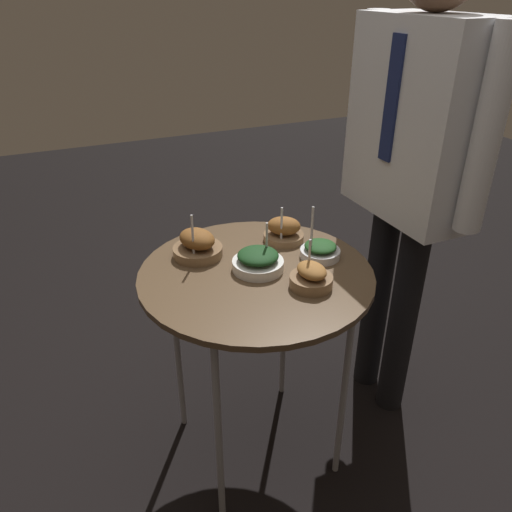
{
  "coord_description": "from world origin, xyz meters",
  "views": [
    {
      "loc": [
        1.12,
        -0.5,
        1.44
      ],
      "look_at": [
        0.0,
        0.0,
        0.76
      ],
      "focal_mm": 35.0,
      "sensor_mm": 36.0,
      "label": 1
    }
  ],
  "objects_px": {
    "bowl_roast_center": "(197,245)",
    "bowl_roast_back_left": "(284,231)",
    "bowl_roast_mid_left": "(311,277)",
    "waiter_figure": "(415,146)",
    "bowl_spinach_front_left": "(258,261)",
    "bowl_spinach_front_right": "(321,251)",
    "serving_cart": "(256,287)"
  },
  "relations": [
    {
      "from": "bowl_roast_back_left",
      "to": "waiter_figure",
      "type": "distance_m",
      "value": 0.48
    },
    {
      "from": "serving_cart",
      "to": "bowl_roast_back_left",
      "type": "xyz_separation_m",
      "value": [
        -0.14,
        0.16,
        0.09
      ]
    },
    {
      "from": "serving_cart",
      "to": "bowl_roast_back_left",
      "type": "bearing_deg",
      "value": 131.8
    },
    {
      "from": "bowl_spinach_front_left",
      "to": "waiter_figure",
      "type": "relative_size",
      "value": 0.09
    },
    {
      "from": "waiter_figure",
      "to": "serving_cart",
      "type": "bearing_deg",
      "value": -84.41
    },
    {
      "from": "serving_cart",
      "to": "bowl_spinach_front_right",
      "type": "bearing_deg",
      "value": 88.92
    },
    {
      "from": "serving_cart",
      "to": "bowl_roast_center",
      "type": "distance_m",
      "value": 0.22
    },
    {
      "from": "bowl_roast_center",
      "to": "bowl_roast_back_left",
      "type": "bearing_deg",
      "value": 87.4
    },
    {
      "from": "bowl_spinach_front_right",
      "to": "bowl_spinach_front_left",
      "type": "relative_size",
      "value": 1.14
    },
    {
      "from": "bowl_spinach_front_left",
      "to": "bowl_roast_center",
      "type": "height_order",
      "value": "bowl_roast_center"
    },
    {
      "from": "bowl_spinach_front_left",
      "to": "bowl_roast_center",
      "type": "relative_size",
      "value": 0.97
    },
    {
      "from": "bowl_roast_center",
      "to": "bowl_roast_mid_left",
      "type": "bearing_deg",
      "value": 38.07
    },
    {
      "from": "bowl_spinach_front_right",
      "to": "bowl_spinach_front_left",
      "type": "height_order",
      "value": "bowl_spinach_front_right"
    },
    {
      "from": "bowl_roast_center",
      "to": "waiter_figure",
      "type": "height_order",
      "value": "waiter_figure"
    },
    {
      "from": "bowl_roast_mid_left",
      "to": "bowl_roast_back_left",
      "type": "bearing_deg",
      "value": 168.55
    },
    {
      "from": "bowl_spinach_front_right",
      "to": "bowl_roast_back_left",
      "type": "bearing_deg",
      "value": -161.18
    },
    {
      "from": "bowl_roast_back_left",
      "to": "bowl_spinach_front_right",
      "type": "bearing_deg",
      "value": 18.82
    },
    {
      "from": "bowl_spinach_front_right",
      "to": "bowl_roast_mid_left",
      "type": "height_order",
      "value": "bowl_spinach_front_right"
    },
    {
      "from": "bowl_roast_back_left",
      "to": "waiter_figure",
      "type": "relative_size",
      "value": 0.08
    },
    {
      "from": "bowl_roast_back_left",
      "to": "bowl_roast_mid_left",
      "type": "height_order",
      "value": "bowl_roast_back_left"
    },
    {
      "from": "serving_cart",
      "to": "bowl_roast_mid_left",
      "type": "relative_size",
      "value": 5.66
    },
    {
      "from": "bowl_spinach_front_right",
      "to": "bowl_roast_center",
      "type": "relative_size",
      "value": 1.11
    },
    {
      "from": "bowl_roast_back_left",
      "to": "waiter_figure",
      "type": "xyz_separation_m",
      "value": [
        0.09,
        0.4,
        0.25
      ]
    },
    {
      "from": "bowl_roast_center",
      "to": "bowl_roast_back_left",
      "type": "xyz_separation_m",
      "value": [
        0.01,
        0.28,
        -0.0
      ]
    },
    {
      "from": "bowl_roast_center",
      "to": "bowl_roast_back_left",
      "type": "distance_m",
      "value": 0.28
    },
    {
      "from": "serving_cart",
      "to": "bowl_spinach_front_right",
      "type": "height_order",
      "value": "bowl_spinach_front_right"
    },
    {
      "from": "serving_cart",
      "to": "bowl_spinach_front_right",
      "type": "distance_m",
      "value": 0.22
    },
    {
      "from": "bowl_spinach_front_left",
      "to": "bowl_roast_center",
      "type": "xyz_separation_m",
      "value": [
        -0.15,
        -0.13,
        0.01
      ]
    },
    {
      "from": "bowl_roast_mid_left",
      "to": "waiter_figure",
      "type": "xyz_separation_m",
      "value": [
        -0.19,
        0.45,
        0.26
      ]
    },
    {
      "from": "bowl_roast_center",
      "to": "bowl_roast_mid_left",
      "type": "distance_m",
      "value": 0.37
    },
    {
      "from": "bowl_spinach_front_right",
      "to": "bowl_spinach_front_left",
      "type": "bearing_deg",
      "value": -93.3
    },
    {
      "from": "bowl_roast_mid_left",
      "to": "bowl_spinach_front_right",
      "type": "bearing_deg",
      "value": 140.7
    }
  ]
}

